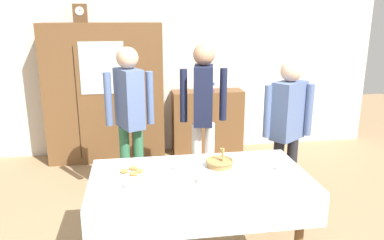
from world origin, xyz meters
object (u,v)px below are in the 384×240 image
object	(u,v)px
book_stack	(208,86)
person_by_cabinet	(288,122)
tea_cup_mid_left	(130,185)
spoon_front_edge	(162,184)
dining_table	(200,189)
bookshelf_low	(207,122)
bread_basket	(220,162)
pastry_plate	(132,173)
wall_cabinet	(105,93)
person_near_right_end	(203,105)
mantel_clock	(80,13)
person_beside_shelf	(130,109)
tea_cup_mid_right	(202,180)
tea_cup_center	(179,167)
tea_cup_near_right	(281,168)
spoon_back_edge	(264,181)
tea_cup_front_edge	(245,171)

from	to	relation	value
book_stack	person_by_cabinet	bearing A→B (deg)	-75.97
tea_cup_mid_left	spoon_front_edge	size ratio (longest dim) A/B	1.09
dining_table	bookshelf_low	world-z (taller)	bookshelf_low
bread_basket	pastry_plate	world-z (taller)	bread_basket
wall_cabinet	spoon_front_edge	distance (m)	2.76
spoon_front_edge	person_near_right_end	xyz separation A→B (m)	(0.56, 1.34, 0.28)
mantel_clock	bread_basket	bearing A→B (deg)	-60.57
person_beside_shelf	tea_cup_mid_right	bearing A→B (deg)	-68.68
mantel_clock	tea_cup_center	bearing A→B (deg)	-67.67
tea_cup_center	dining_table	bearing A→B (deg)	-44.09
dining_table	tea_cup_mid_right	distance (m)	0.19
tea_cup_center	tea_cup_near_right	distance (m)	0.84
spoon_back_edge	person_near_right_end	distance (m)	1.45
pastry_plate	spoon_front_edge	bearing A→B (deg)	-45.64
book_stack	spoon_back_edge	bearing A→B (deg)	-92.21
mantel_clock	person_beside_shelf	xyz separation A→B (m)	(0.60, -1.33, -1.00)
mantel_clock	person_beside_shelf	world-z (taller)	mantel_clock
tea_cup_front_edge	person_by_cabinet	size ratio (longest dim) A/B	0.08
mantel_clock	bookshelf_low	world-z (taller)	mantel_clock
bookshelf_low	tea_cup_near_right	bearing A→B (deg)	-87.80
mantel_clock	spoon_front_edge	size ratio (longest dim) A/B	2.02
wall_cabinet	pastry_plate	xyz separation A→B (m)	(0.36, -2.46, -0.17)
book_stack	tea_cup_mid_right	size ratio (longest dim) A/B	1.70
spoon_front_edge	dining_table	bearing A→B (deg)	17.36
mantel_clock	person_near_right_end	size ratio (longest dim) A/B	0.14
spoon_front_edge	mantel_clock	bearing A→B (deg)	107.42
wall_cabinet	tea_cup_mid_right	world-z (taller)	wall_cabinet
pastry_plate	person_by_cabinet	distance (m)	1.71
pastry_plate	spoon_front_edge	distance (m)	0.32
dining_table	spoon_front_edge	size ratio (longest dim) A/B	14.69
mantel_clock	tea_cup_mid_left	distance (m)	3.05
tea_cup_mid_left	person_beside_shelf	xyz separation A→B (m)	(0.01, 1.39, 0.24)
tea_cup_center	spoon_front_edge	xyz separation A→B (m)	(-0.16, -0.24, -0.02)
spoon_back_edge	mantel_clock	bearing A→B (deg)	120.47
person_by_cabinet	person_near_right_end	distance (m)	0.92
tea_cup_center	mantel_clock	bearing A→B (deg)	112.33
dining_table	person_by_cabinet	world-z (taller)	person_by_cabinet
person_beside_shelf	person_near_right_end	bearing A→B (deg)	-1.29
tea_cup_mid_left	tea_cup_near_right	bearing A→B (deg)	6.57
book_stack	tea_cup_mid_left	distance (m)	3.00
wall_cabinet	spoon_back_edge	distance (m)	3.09
bookshelf_low	tea_cup_mid_left	world-z (taller)	bookshelf_low
tea_cup_near_right	spoon_back_edge	distance (m)	0.28
bookshelf_low	book_stack	distance (m)	0.54
bookshelf_low	book_stack	bearing A→B (deg)	0.00
tea_cup_front_edge	person_by_cabinet	xyz separation A→B (m)	(0.68, 0.78, 0.16)
pastry_plate	person_beside_shelf	size ratio (longest dim) A/B	0.16
dining_table	person_near_right_end	bearing A→B (deg)	78.48
tea_cup_mid_left	pastry_plate	world-z (taller)	tea_cup_mid_left
book_stack	spoon_back_edge	size ratio (longest dim) A/B	1.86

